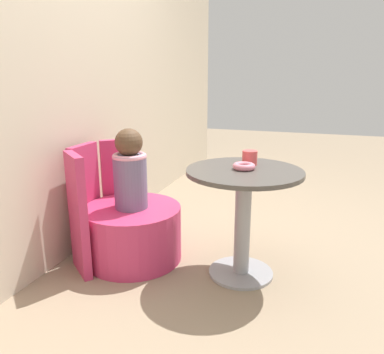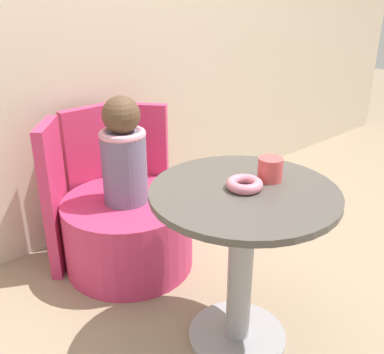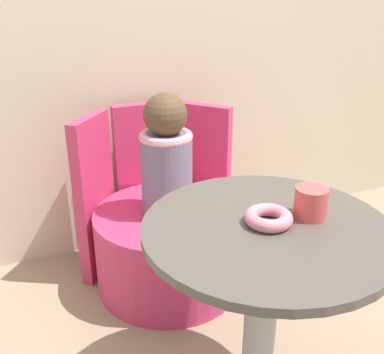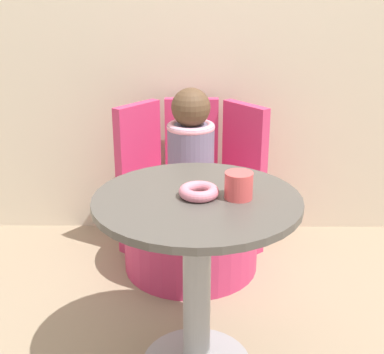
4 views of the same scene
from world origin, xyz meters
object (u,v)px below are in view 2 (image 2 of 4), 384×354
Objects in this scene: tub_chair at (129,233)px; cup at (270,169)px; round_table at (242,238)px; child_figure at (124,153)px; donut at (245,184)px.

tub_chair is 7.07× the size of cup.
round_table is 0.27m from cup.
tub_chair is at bearing 92.17° from round_table.
round_table reaches higher than tub_chair.
donut is (0.03, -0.71, 0.08)m from child_figure.
cup is (0.16, -0.72, 0.10)m from child_figure.
round_table is at bearing -87.83° from child_figure.
tub_chair is at bearing 92.61° from donut.
tub_chair is 4.91× the size of donut.
cup is at bearing -77.68° from child_figure.
child_figure is (-0.03, 0.71, 0.13)m from round_table.
donut is (0.03, -0.71, 0.49)m from tub_chair.
child_figure reaches higher than round_table.
tub_chair is 0.42m from child_figure.
child_figure reaches higher than donut.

